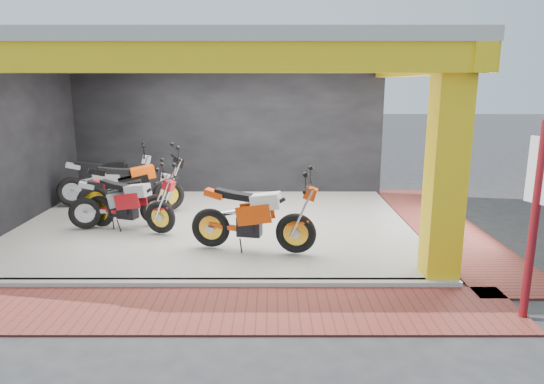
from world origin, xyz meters
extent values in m
plane|color=#2D2D30|center=(0.00, 0.00, 0.00)|extent=(80.00, 80.00, 0.00)
cube|color=silver|center=(0.00, 2.00, 0.05)|extent=(8.00, 6.00, 0.10)
cube|color=beige|center=(0.00, 2.00, 3.60)|extent=(8.40, 6.40, 0.20)
cube|color=black|center=(0.00, 5.10, 1.75)|extent=(8.20, 0.20, 3.50)
cube|color=black|center=(-4.10, 2.00, 1.75)|extent=(0.20, 6.20, 3.50)
cube|color=yellow|center=(3.75, -0.75, 1.75)|extent=(0.50, 0.50, 3.50)
cube|color=yellow|center=(0.00, -1.00, 3.30)|extent=(8.40, 0.30, 0.40)
cube|color=yellow|center=(4.00, 2.00, 3.30)|extent=(0.30, 6.40, 0.40)
cube|color=silver|center=(0.00, -1.02, 0.05)|extent=(8.00, 0.20, 0.10)
cube|color=maroon|center=(0.00, -1.80, 0.01)|extent=(9.00, 1.40, 0.03)
cube|color=maroon|center=(4.80, 2.00, 0.01)|extent=(1.40, 7.00, 0.03)
cylinder|color=maroon|center=(4.43, -2.02, 1.27)|extent=(0.10, 0.10, 2.55)
cube|color=white|center=(4.43, -2.02, 1.94)|extent=(0.16, 0.33, 0.82)
camera|label=1|loc=(1.19, -7.76, 2.97)|focal=32.00mm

